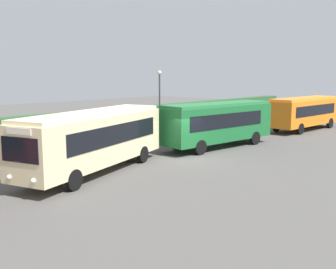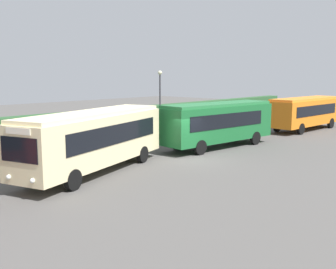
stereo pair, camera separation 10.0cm
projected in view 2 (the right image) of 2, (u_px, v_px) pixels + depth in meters
name	position (u px, v px, depth m)	size (l,w,h in m)	color
ground_plane	(192.00, 159.00, 25.01)	(104.07, 104.07, 0.00)	#514F4C
bus_cream	(94.00, 138.00, 21.33)	(10.74, 5.38, 3.33)	beige
bus_green	(218.00, 122.00, 28.79)	(9.86, 3.59, 3.24)	#19602D
bus_orange	(306.00, 111.00, 37.82)	(10.01, 3.19, 3.09)	orange
person_right	(171.00, 132.00, 30.21)	(0.54, 0.41, 1.77)	silver
hedge_row	(85.00, 125.00, 32.32)	(64.03, 1.29, 2.33)	#29522C
traffic_cone	(138.00, 137.00, 31.91)	(0.36, 0.36, 0.60)	orange
lamppost	(160.00, 95.00, 34.23)	(0.36, 0.36, 5.60)	#38383D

